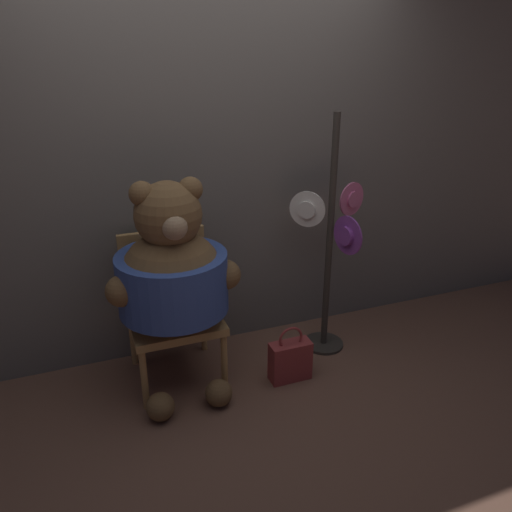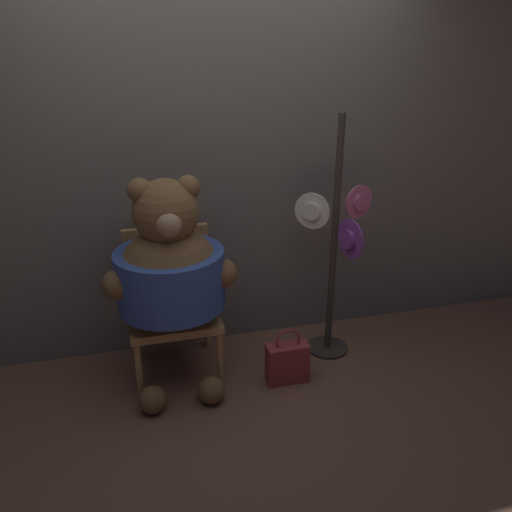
{
  "view_description": "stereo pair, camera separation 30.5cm",
  "coord_description": "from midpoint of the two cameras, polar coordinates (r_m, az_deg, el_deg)",
  "views": [
    {
      "loc": [
        -0.82,
        -2.47,
        1.96
      ],
      "look_at": [
        0.18,
        0.17,
        0.78
      ],
      "focal_mm": 35.0,
      "sensor_mm": 36.0,
      "label": 1
    },
    {
      "loc": [
        -0.53,
        -2.56,
        1.96
      ],
      "look_at": [
        0.18,
        0.17,
        0.78
      ],
      "focal_mm": 35.0,
      "sensor_mm": 36.0,
      "label": 2
    }
  ],
  "objects": [
    {
      "name": "teddy_bear",
      "position": [
        2.92,
        -12.48,
        -2.28
      ],
      "size": [
        0.77,
        0.68,
        1.32
      ],
      "color": "brown",
      "rests_on": "ground_plane"
    },
    {
      "name": "handbag_on_ground",
      "position": [
        3.21,
        1.16,
        -11.86
      ],
      "size": [
        0.26,
        0.12,
        0.38
      ],
      "color": "maroon",
      "rests_on": "ground_plane"
    },
    {
      "name": "ground_plane",
      "position": [
        3.26,
        -4.77,
        -14.37
      ],
      "size": [
        14.0,
        14.0,
        0.0
      ],
      "primitive_type": "plane",
      "color": "brown"
    },
    {
      "name": "chair",
      "position": [
        3.19,
        -12.45,
        -5.31
      ],
      "size": [
        0.54,
        0.54,
        0.91
      ],
      "color": "#B2844C",
      "rests_on": "ground_plane"
    },
    {
      "name": "hat_display_rack",
      "position": [
        3.29,
        5.98,
        0.75
      ],
      "size": [
        0.5,
        0.47,
        1.61
      ],
      "color": "#332D28",
      "rests_on": "ground_plane"
    },
    {
      "name": "wall_back",
      "position": [
        3.27,
        -8.47,
        9.23
      ],
      "size": [
        8.0,
        0.1,
        2.42
      ],
      "color": "#66605B",
      "rests_on": "ground_plane"
    }
  ]
}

